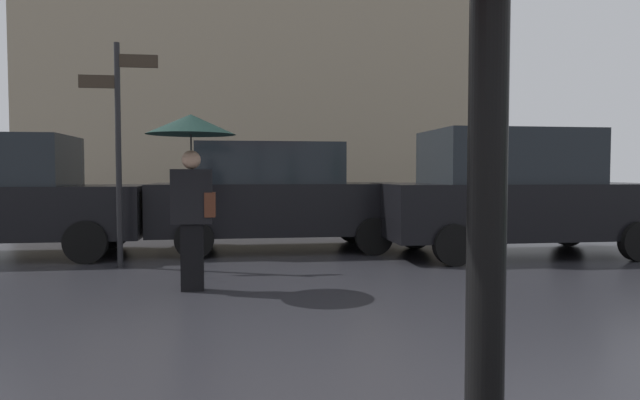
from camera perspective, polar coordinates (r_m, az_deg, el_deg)
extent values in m
cylinder|color=black|center=(1.48, 16.37, -1.56)|extent=(0.10, 0.10, 2.49)
cube|color=black|center=(6.71, -12.68, -5.61)|extent=(0.25, 0.16, 0.77)
cube|color=black|center=(6.64, -12.74, 0.35)|extent=(0.46, 0.21, 0.62)
sphere|color=tan|center=(6.64, -12.78, 3.95)|extent=(0.21, 0.21, 0.21)
cube|color=#512819|center=(6.63, -10.95, -0.45)|extent=(0.12, 0.24, 0.28)
cylinder|color=black|center=(6.64, -12.79, 5.13)|extent=(0.02, 0.02, 0.30)
cone|color=black|center=(6.66, -12.81, 7.40)|extent=(1.01, 1.01, 0.23)
cube|color=black|center=(9.91, 19.27, -0.93)|extent=(4.54, 1.88, 0.87)
cube|color=black|center=(9.79, 18.17, 4.11)|extent=(2.50, 1.73, 0.86)
cylinder|color=black|center=(11.49, 23.60, -2.70)|extent=(0.61, 0.18, 0.61)
cylinder|color=black|center=(9.95, 29.33, -3.63)|extent=(0.61, 0.18, 0.61)
cylinder|color=black|center=(10.25, 9.42, -3.14)|extent=(0.61, 0.18, 0.61)
cylinder|color=black|center=(8.49, 13.29, -4.40)|extent=(0.61, 0.18, 0.61)
cube|color=black|center=(10.39, -28.72, -1.01)|extent=(4.27, 1.77, 0.82)
cylinder|color=black|center=(10.88, -20.16, -2.86)|extent=(0.64, 0.18, 0.64)
cylinder|color=black|center=(9.17, -22.43, -3.92)|extent=(0.64, 0.18, 0.64)
cube|color=black|center=(9.98, -3.85, -0.78)|extent=(4.44, 1.76, 0.86)
cube|color=black|center=(9.95, -5.14, 3.67)|extent=(2.44, 1.62, 0.69)
cylinder|color=black|center=(11.09, 3.26, -2.66)|extent=(0.61, 0.18, 0.61)
cylinder|color=black|center=(9.38, 5.42, -3.66)|extent=(0.61, 0.18, 0.61)
cylinder|color=black|center=(10.89, -11.80, -2.81)|extent=(0.61, 0.18, 0.61)
cylinder|color=black|center=(9.14, -12.48, -3.88)|extent=(0.61, 0.18, 0.61)
cylinder|color=black|center=(8.57, -19.54, 4.18)|extent=(0.08, 0.08, 3.18)
cube|color=#33281E|center=(8.66, -17.82, 13.12)|extent=(0.56, 0.04, 0.18)
cube|color=#33281E|center=(8.71, -21.36, 11.00)|extent=(0.52, 0.04, 0.18)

